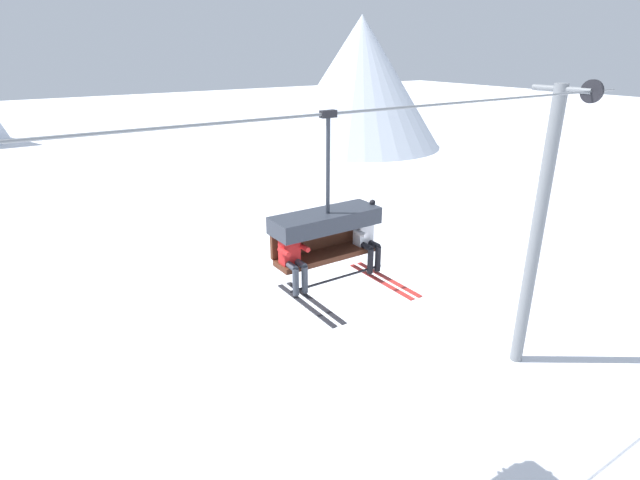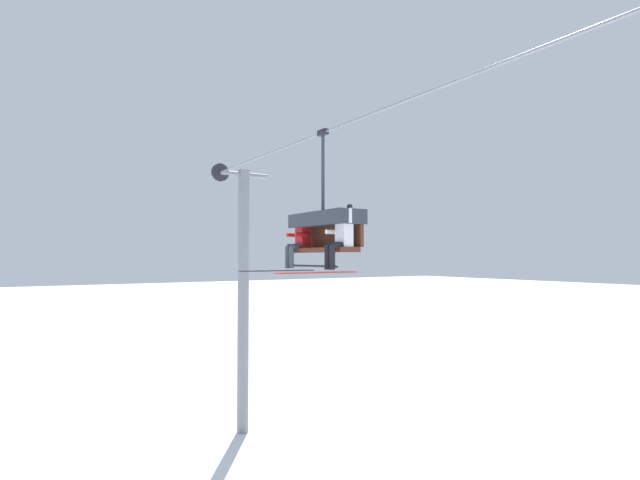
{
  "view_description": "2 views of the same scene",
  "coord_description": "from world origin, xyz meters",
  "px_view_note": "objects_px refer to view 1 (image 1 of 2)",
  "views": [
    {
      "loc": [
        -5.14,
        -7.62,
        9.17
      ],
      "look_at": [
        -0.52,
        -0.64,
        5.9
      ],
      "focal_mm": 28.0,
      "sensor_mm": 36.0,
      "label": 1
    },
    {
      "loc": [
        8.31,
        -6.49,
        5.49
      ],
      "look_at": [
        -0.71,
        -0.72,
        5.86
      ],
      "focal_mm": 28.0,
      "sensor_mm": 36.0,
      "label": 2
    }
  ],
  "objects_px": {
    "skier_white": "(368,237)",
    "lift_tower_far": "(538,228)",
    "chairlift_chair": "(325,227)",
    "skier_red": "(293,257)"
  },
  "relations": [
    {
      "from": "lift_tower_far",
      "to": "chairlift_chair",
      "type": "relative_size",
      "value": 2.9
    },
    {
      "from": "chairlift_chair",
      "to": "skier_white",
      "type": "distance_m",
      "value": 0.88
    },
    {
      "from": "lift_tower_far",
      "to": "skier_red",
      "type": "bearing_deg",
      "value": -173.77
    },
    {
      "from": "lift_tower_far",
      "to": "skier_white",
      "type": "height_order",
      "value": "lift_tower_far"
    },
    {
      "from": "skier_white",
      "to": "lift_tower_far",
      "type": "bearing_deg",
      "value": 7.59
    },
    {
      "from": "chairlift_chair",
      "to": "skier_white",
      "type": "bearing_deg",
      "value": -14.98
    },
    {
      "from": "chairlift_chair",
      "to": "skier_white",
      "type": "relative_size",
      "value": 1.71
    },
    {
      "from": "lift_tower_far",
      "to": "chairlift_chair",
      "type": "xyz_separation_m",
      "value": [
        -7.72,
        -0.71,
        1.79
      ]
    },
    {
      "from": "skier_red",
      "to": "chairlift_chair",
      "type": "bearing_deg",
      "value": 15.5
    },
    {
      "from": "lift_tower_far",
      "to": "skier_white",
      "type": "xyz_separation_m",
      "value": [
        -6.92,
        -0.92,
        1.5
      ]
    }
  ]
}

